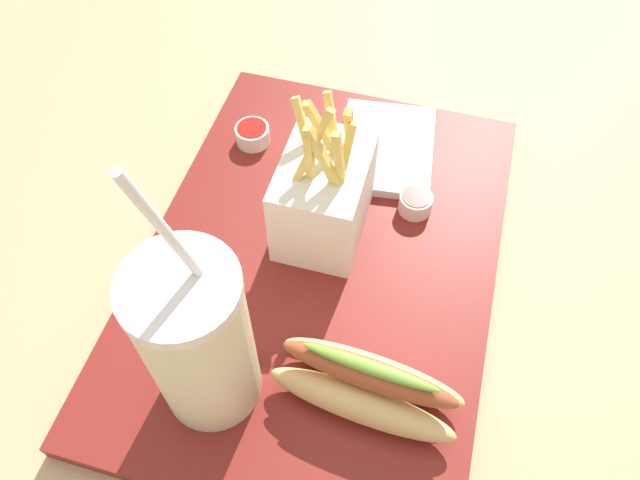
# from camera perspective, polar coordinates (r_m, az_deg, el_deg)

# --- Properties ---
(ground_plane) EXTENTS (2.40, 2.40, 0.02)m
(ground_plane) POSITION_cam_1_polar(r_m,az_deg,el_deg) (0.62, 0.00, -3.19)
(ground_plane) COLOR tan
(food_tray) EXTENTS (0.47, 0.33, 0.02)m
(food_tray) POSITION_cam_1_polar(r_m,az_deg,el_deg) (0.60, 0.00, -2.19)
(food_tray) COLOR maroon
(food_tray) RESTS_ON ground_plane
(soda_cup) EXTENTS (0.08, 0.08, 0.27)m
(soda_cup) POSITION_cam_1_polar(r_m,az_deg,el_deg) (0.46, -11.28, -9.27)
(soda_cup) COLOR beige
(soda_cup) RESTS_ON food_tray
(fries_basket) EXTENTS (0.11, 0.08, 0.16)m
(fries_basket) POSITION_cam_1_polar(r_m,az_deg,el_deg) (0.58, 0.34, 4.16)
(fries_basket) COLOR white
(fries_basket) RESTS_ON food_tray
(hot_dog_1) EXTENTS (0.07, 0.16, 0.07)m
(hot_dog_1) POSITION_cam_1_polar(r_m,az_deg,el_deg) (0.51, 4.42, -13.34)
(hot_dog_1) COLOR #DBB775
(hot_dog_1) RESTS_ON food_tray
(ketchup_cup_1) EXTENTS (0.03, 0.03, 0.02)m
(ketchup_cup_1) POSITION_cam_1_polar(r_m,az_deg,el_deg) (0.63, 8.91, 3.51)
(ketchup_cup_1) COLOR white
(ketchup_cup_1) RESTS_ON food_tray
(ketchup_cup_2) EXTENTS (0.04, 0.04, 0.02)m
(ketchup_cup_2) POSITION_cam_1_polar(r_m,az_deg,el_deg) (0.69, -6.32, 9.83)
(ketchup_cup_2) COLOR white
(ketchup_cup_2) RESTS_ON food_tray
(napkin_stack) EXTENTS (0.14, 0.11, 0.01)m
(napkin_stack) POSITION_cam_1_polar(r_m,az_deg,el_deg) (0.68, 6.18, 8.52)
(napkin_stack) COLOR white
(napkin_stack) RESTS_ON food_tray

